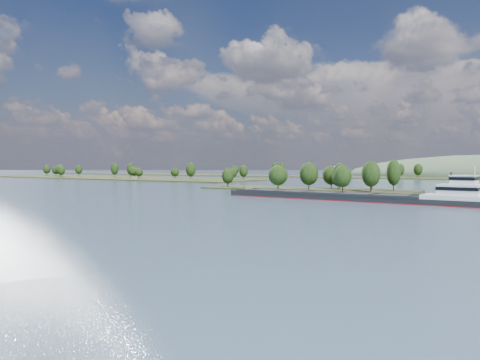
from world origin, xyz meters
The scene contains 6 objects.
ground centered at (0.00, 120.00, 0.00)m, with size 1800.00×1800.00×0.00m, color #3E506C.
tree_island centered at (7.14, 178.54, 4.17)m, with size 100.00×30.97×14.67m.
left_bank centered at (-229.06, 260.03, 0.86)m, with size 300.00×80.00×14.35m.
back_shoreline centered at (7.95, 399.87, 0.65)m, with size 900.00×60.00×15.14m.
cargo_barge centered at (44.21, 131.62, 1.53)m, with size 90.36×17.25×12.15m.
motorboat centered at (-164.56, 229.31, 1.23)m, with size 2.40×6.39×2.47m, color silver.
Camera 1 is at (95.65, -17.42, 11.90)m, focal length 35.00 mm.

